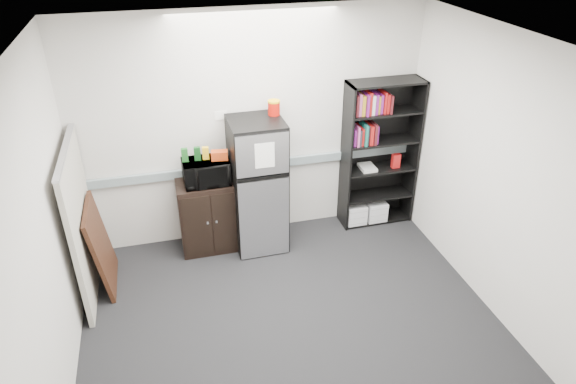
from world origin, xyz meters
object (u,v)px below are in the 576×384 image
object	(u,v)px
bookshelf	(378,151)
microwave	(206,172)
refrigerator	(258,186)
cubicle_partition	(81,223)
cabinet	(210,215)

from	to	relation	value
bookshelf	microwave	bearing A→B (deg)	-177.77
refrigerator	microwave	bearing A→B (deg)	172.86
bookshelf	cubicle_partition	world-z (taller)	bookshelf
bookshelf	cubicle_partition	xyz separation A→B (m)	(-3.41, -0.49, -0.16)
bookshelf	cubicle_partition	bearing A→B (deg)	-171.87
cabinet	refrigerator	xyz separation A→B (m)	(0.57, -0.08, 0.35)
cubicle_partition	microwave	distance (m)	1.39
bookshelf	microwave	distance (m)	2.10
cubicle_partition	microwave	size ratio (longest dim) A/B	3.21
cubicle_partition	microwave	world-z (taller)	cubicle_partition
cubicle_partition	cabinet	bearing A→B (deg)	17.77
bookshelf	microwave	world-z (taller)	bookshelf
cubicle_partition	microwave	xyz separation A→B (m)	(1.31, 0.40, 0.20)
microwave	refrigerator	bearing A→B (deg)	-8.81
bookshelf	cubicle_partition	size ratio (longest dim) A/B	1.14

